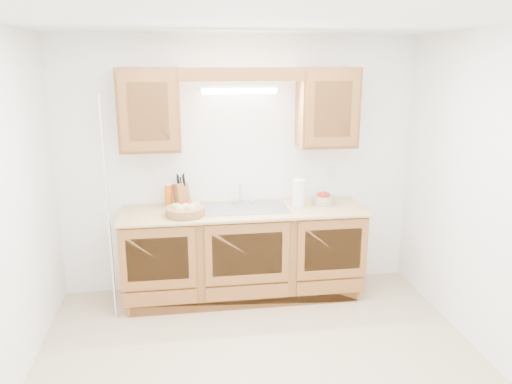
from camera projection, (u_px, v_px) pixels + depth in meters
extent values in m
plane|color=#C3AB8D|center=(263.00, 365.00, 3.81)|extent=(3.50, 3.50, 0.00)
plane|color=white|center=(264.00, 21.00, 3.17)|extent=(3.50, 3.50, 0.00)
cube|color=white|center=(239.00, 166.00, 4.93)|extent=(3.50, 0.02, 2.50)
cube|color=white|center=(321.00, 312.00, 2.06)|extent=(3.50, 0.02, 2.50)
cube|color=white|center=(493.00, 199.00, 3.74)|extent=(0.02, 3.00, 2.50)
cube|color=#925B2B|center=(243.00, 254.00, 4.85)|extent=(2.20, 0.60, 0.86)
cube|color=tan|center=(243.00, 211.00, 4.72)|extent=(2.30, 0.63, 0.04)
cube|color=#925B2B|center=(149.00, 110.00, 4.51)|extent=(0.55, 0.33, 0.75)
cube|color=#925B2B|center=(327.00, 108.00, 4.74)|extent=(0.55, 0.33, 0.75)
cube|color=#925B2B|center=(242.00, 74.00, 4.40)|extent=(2.20, 0.05, 0.12)
cylinder|color=white|center=(240.00, 91.00, 4.65)|extent=(0.70, 0.05, 0.05)
cube|color=white|center=(239.00, 88.00, 4.67)|extent=(0.76, 0.06, 0.05)
cube|color=#9E9EA3|center=(243.00, 208.00, 4.73)|extent=(0.84, 0.46, 0.01)
cube|color=#9E9EA3|center=(221.00, 217.00, 4.72)|extent=(0.39, 0.40, 0.16)
cube|color=#9E9EA3|center=(265.00, 215.00, 4.78)|extent=(0.39, 0.40, 0.16)
cylinder|color=silver|center=(240.00, 201.00, 4.92)|extent=(0.06, 0.06, 0.04)
cylinder|color=silver|center=(240.00, 193.00, 4.90)|extent=(0.02, 0.02, 0.16)
cylinder|color=silver|center=(241.00, 185.00, 4.83)|extent=(0.02, 0.12, 0.02)
cylinder|color=white|center=(253.00, 196.00, 4.93)|extent=(0.03, 0.03, 0.12)
cylinder|color=silver|center=(108.00, 212.00, 4.28)|extent=(0.03, 0.03, 2.00)
cube|color=white|center=(332.00, 173.00, 5.08)|extent=(0.08, 0.01, 0.12)
cylinder|color=#A67443|center=(186.00, 211.00, 4.51)|extent=(0.40, 0.40, 0.07)
sphere|color=#D8C67F|center=(179.00, 209.00, 4.46)|extent=(0.09, 0.09, 0.09)
sphere|color=#D8C67F|center=(191.00, 209.00, 4.46)|extent=(0.09, 0.09, 0.09)
sphere|color=tan|center=(195.00, 206.00, 4.56)|extent=(0.08, 0.08, 0.08)
sphere|color=#A71D13|center=(183.00, 206.00, 4.56)|extent=(0.08, 0.08, 0.08)
sphere|color=#72A53F|center=(174.00, 207.00, 4.52)|extent=(0.08, 0.08, 0.08)
sphere|color=#D8C67F|center=(186.00, 208.00, 4.50)|extent=(0.09, 0.09, 0.09)
sphere|color=#A71D13|center=(189.00, 205.00, 4.60)|extent=(0.08, 0.08, 0.08)
cube|color=#925B2B|center=(181.00, 195.00, 4.77)|extent=(0.17, 0.21, 0.25)
cylinder|color=black|center=(178.00, 182.00, 4.71)|extent=(0.03, 0.04, 0.09)
cylinder|color=black|center=(181.00, 182.00, 4.72)|extent=(0.03, 0.04, 0.09)
cylinder|color=black|center=(184.00, 181.00, 4.72)|extent=(0.03, 0.04, 0.09)
cylinder|color=black|center=(179.00, 180.00, 4.75)|extent=(0.03, 0.04, 0.09)
cylinder|color=black|center=(183.00, 179.00, 4.75)|extent=(0.03, 0.04, 0.09)
cylinder|color=black|center=(178.00, 178.00, 4.77)|extent=(0.03, 0.04, 0.09)
cylinder|color=black|center=(184.00, 178.00, 4.78)|extent=(0.03, 0.04, 0.09)
cylinder|color=#DD620C|center=(169.00, 195.00, 4.78)|extent=(0.10, 0.10, 0.21)
cylinder|color=white|center=(168.00, 184.00, 4.75)|extent=(0.07, 0.07, 0.01)
imported|color=blue|center=(181.00, 196.00, 4.79)|extent=(0.09, 0.09, 0.20)
cube|color=#CC333F|center=(185.00, 203.00, 4.88)|extent=(0.13, 0.11, 0.01)
cube|color=green|center=(185.00, 202.00, 4.88)|extent=(0.13, 0.11, 0.02)
cylinder|color=silver|center=(298.00, 205.00, 4.81)|extent=(0.15, 0.15, 0.01)
cylinder|color=silver|center=(299.00, 191.00, 4.77)|extent=(0.02, 0.02, 0.30)
cylinder|color=white|center=(299.00, 192.00, 4.78)|extent=(0.16, 0.16, 0.25)
sphere|color=silver|center=(299.00, 176.00, 4.73)|extent=(0.02, 0.02, 0.02)
cylinder|color=silver|center=(322.00, 199.00, 4.87)|extent=(0.30, 0.30, 0.09)
sphere|color=#A71D13|center=(320.00, 195.00, 4.86)|extent=(0.06, 0.06, 0.06)
sphere|color=#A71D13|center=(325.00, 194.00, 4.88)|extent=(0.06, 0.06, 0.06)
sphere|color=#A71D13|center=(323.00, 196.00, 4.84)|extent=(0.06, 0.06, 0.06)
sphere|color=#A71D13|center=(327.00, 195.00, 4.85)|extent=(0.06, 0.06, 0.06)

